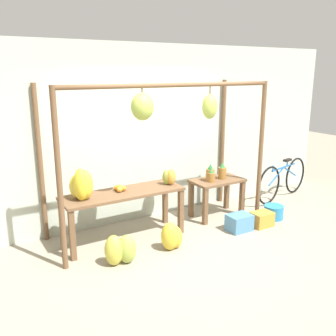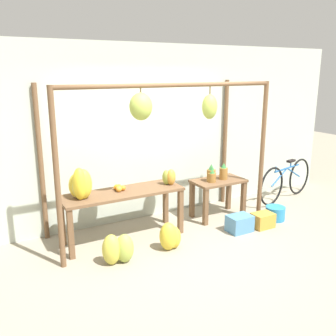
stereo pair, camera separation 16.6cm
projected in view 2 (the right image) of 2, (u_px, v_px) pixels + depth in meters
ground_plane at (197, 256)px, 4.96m from camera, size 20.00×20.00×0.00m
shop_wall_back at (142, 134)px, 5.99m from camera, size 8.00×0.08×2.80m
stall_awning at (164, 129)px, 5.20m from camera, size 3.28×1.13×2.23m
display_table_main at (123, 199)px, 5.32m from camera, size 1.75×0.56×0.72m
display_table_side at (218, 189)px, 6.19m from camera, size 0.86×0.50×0.64m
banana_pile_on_table at (80, 185)px, 4.95m from camera, size 0.31×0.36×0.44m
orange_pile at (119, 188)px, 5.31m from camera, size 0.16×0.18×0.10m
pineapple_cluster at (216, 174)px, 6.07m from camera, size 0.40×0.18×0.28m
banana_pile_ground_left at (118, 249)px, 4.72m from camera, size 0.45×0.29×0.40m
banana_pile_ground_right at (170, 237)px, 5.11m from camera, size 0.36×0.29×0.39m
fruit_crate_white at (240, 223)px, 5.69m from camera, size 0.37×0.27×0.25m
blue_bucket at (275, 213)px, 6.14m from camera, size 0.32×0.32×0.22m
parked_bicycle at (286, 180)px, 7.06m from camera, size 1.66×0.42×0.75m
papaya_pile at (169, 177)px, 5.58m from camera, size 0.22×0.21×0.24m
fruit_crate_purple at (263, 220)px, 5.84m from camera, size 0.33×0.24×0.23m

